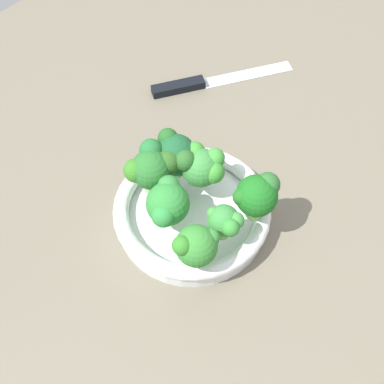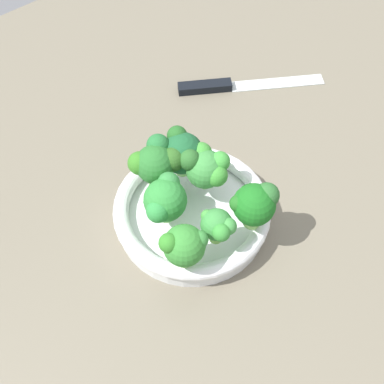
# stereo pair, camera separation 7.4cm
# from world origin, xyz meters

# --- Properties ---
(ground_plane) EXTENTS (1.30, 1.30, 0.03)m
(ground_plane) POSITION_xyz_m (0.00, 0.00, -0.01)
(ground_plane) COLOR #6D6553
(bowl) EXTENTS (0.23, 0.23, 0.04)m
(bowl) POSITION_xyz_m (-0.03, 0.02, 0.02)
(bowl) COLOR white
(bowl) RESTS_ON ground_plane
(broccoli_floret_0) EXTENTS (0.07, 0.06, 0.08)m
(broccoli_floret_0) POSITION_xyz_m (-0.04, 0.09, 0.09)
(broccoli_floret_0) COLOR #9ACF6D
(broccoli_floret_0) RESTS_ON bowl
(broccoli_floret_1) EXTENTS (0.06, 0.06, 0.07)m
(broccoli_floret_1) POSITION_xyz_m (0.02, -0.06, 0.09)
(broccoli_floret_1) COLOR #93CE68
(broccoli_floret_1) RESTS_ON bowl
(broccoli_floret_2) EXTENTS (0.07, 0.07, 0.07)m
(broccoli_floret_2) POSITION_xyz_m (-0.00, 0.07, 0.09)
(broccoli_floret_2) COLOR #93CC72
(broccoli_floret_2) RESTS_ON bowl
(broccoli_floret_3) EXTENTS (0.04, 0.05, 0.06)m
(broccoli_floret_3) POSITION_xyz_m (-0.04, -0.05, 0.08)
(broccoli_floret_3) COLOR #85BC51
(broccoli_floret_3) RESTS_ON bowl
(broccoli_floret_4) EXTENTS (0.07, 0.06, 0.07)m
(broccoli_floret_4) POSITION_xyz_m (-0.07, 0.03, 0.08)
(broccoli_floret_4) COLOR #78BC5A
(broccoli_floret_4) RESTS_ON bowl
(broccoli_floret_5) EXTENTS (0.06, 0.07, 0.06)m
(broccoli_floret_5) POSITION_xyz_m (0.01, 0.03, 0.08)
(broccoli_floret_5) COLOR #7CBF5A
(broccoli_floret_5) RESTS_ON bowl
(broccoli_floret_6) EXTENTS (0.06, 0.06, 0.07)m
(broccoli_floret_6) POSITION_xyz_m (-0.09, -0.04, 0.08)
(broccoli_floret_6) COLOR #8FD566
(broccoli_floret_6) RESTS_ON bowl
(knife) EXTENTS (0.24, 0.16, 0.01)m
(knife) POSITION_xyz_m (0.21, 0.20, 0.01)
(knife) COLOR silver
(knife) RESTS_ON ground_plane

